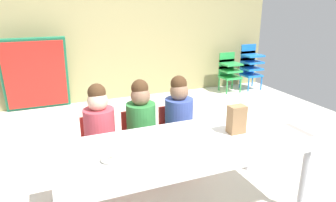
{
  "coord_description": "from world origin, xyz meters",
  "views": [
    {
      "loc": [
        -0.94,
        -2.71,
        1.57
      ],
      "look_at": [
        -0.08,
        -0.63,
        0.83
      ],
      "focal_mm": 33.09,
      "sensor_mm": 36.0,
      "label": 1
    }
  ],
  "objects": [
    {
      "name": "seated_child_far_right",
      "position": [
        0.18,
        -0.25,
        0.55
      ],
      "size": [
        0.32,
        0.31,
        0.92
      ],
      "color": "red",
      "rests_on": "ground_plane"
    },
    {
      "name": "kid_chair_blue_stack",
      "position": [
        2.56,
        1.86,
        0.46
      ],
      "size": [
        0.32,
        0.3,
        0.8
      ],
      "color": "blue",
      "rests_on": "ground_plane"
    },
    {
      "name": "back_wall",
      "position": [
        0.0,
        2.23,
        1.31
      ],
      "size": [
        5.92,
        0.1,
        2.63
      ],
      "primitive_type": "cube",
      "color": "tan",
      "rests_on": "ground_plane"
    },
    {
      "name": "folded_activity_table",
      "position": [
        -1.06,
        2.03,
        0.54
      ],
      "size": [
        0.9,
        0.29,
        1.09
      ],
      "color": "#19724C",
      "rests_on": "ground_plane"
    },
    {
      "name": "seated_child_near_camera",
      "position": [
        -0.56,
        -0.25,
        0.55
      ],
      "size": [
        0.34,
        0.34,
        0.92
      ],
      "color": "red",
      "rests_on": "ground_plane"
    },
    {
      "name": "kid_chair_green_stack",
      "position": [
        2.11,
        1.85,
        0.4
      ],
      "size": [
        0.32,
        0.3,
        0.68
      ],
      "color": "green",
      "rests_on": "ground_plane"
    },
    {
      "name": "paper_bag_brown",
      "position": [
        0.4,
        -0.85,
        0.69
      ],
      "size": [
        0.13,
        0.09,
        0.22
      ],
      "primitive_type": "cube",
      "color": "#9E754C",
      "rests_on": "craft_table"
    },
    {
      "name": "paper_plate_center_table",
      "position": [
        -0.39,
        -0.82,
        0.59
      ],
      "size": [
        0.18,
        0.18,
        0.01
      ],
      "primitive_type": "cylinder",
      "color": "white",
      "rests_on": "craft_table"
    },
    {
      "name": "seated_child_middle_seat",
      "position": [
        -0.19,
        -0.25,
        0.55
      ],
      "size": [
        0.33,
        0.33,
        0.92
      ],
      "color": "red",
      "rests_on": "ground_plane"
    },
    {
      "name": "donut_powdered_on_plate",
      "position": [
        -0.62,
        -0.94,
        0.61
      ],
      "size": [
        0.11,
        0.11,
        0.03
      ],
      "primitive_type": "torus",
      "color": "white",
      "rests_on": "craft_table"
    },
    {
      "name": "ground_plane",
      "position": [
        -0.0,
        0.0,
        -0.01
      ],
      "size": [
        5.92,
        4.47,
        0.02
      ],
      "color": "silver"
    },
    {
      "name": "paper_plate_near_edge",
      "position": [
        -0.62,
        -0.94,
        0.59
      ],
      "size": [
        0.18,
        0.18,
        0.01
      ],
      "primitive_type": "cylinder",
      "color": "white",
      "rests_on": "craft_table"
    },
    {
      "name": "craft_table",
      "position": [
        -0.05,
        -0.88,
        0.54
      ],
      "size": [
        1.84,
        0.79,
        0.58
      ],
      "color": "white",
      "rests_on": "ground_plane"
    }
  ]
}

